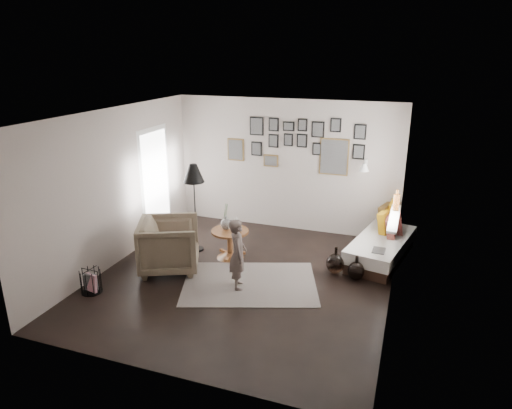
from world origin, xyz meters
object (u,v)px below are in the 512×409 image
(demijohn_large, at_px, (335,263))
(demijohn_small, at_px, (356,271))
(armchair, at_px, (169,245))
(pedestal_table, at_px, (230,245))
(magazine_basket, at_px, (91,281))
(vase, at_px, (226,222))
(child, at_px, (238,254))
(floor_lamp, at_px, (194,177))
(daybed, at_px, (382,243))

(demijohn_large, distance_m, demijohn_small, 0.37)
(armchair, bearing_deg, pedestal_table, -70.28)
(magazine_basket, bearing_deg, pedestal_table, 50.37)
(vase, height_order, magazine_basket, vase)
(pedestal_table, xyz_separation_m, magazine_basket, (-1.51, -1.82, -0.06))
(demijohn_large, bearing_deg, child, -143.69)
(pedestal_table, relative_size, vase, 1.40)
(armchair, bearing_deg, demijohn_large, -98.30)
(pedestal_table, xyz_separation_m, demijohn_large, (1.84, 0.02, -0.06))
(pedestal_table, distance_m, floor_lamp, 1.35)
(magazine_basket, bearing_deg, demijohn_large, 28.72)
(armchair, bearing_deg, daybed, -88.28)
(armchair, xyz_separation_m, demijohn_large, (2.61, 0.76, -0.26))
(vase, distance_m, demijohn_large, 1.98)
(vase, distance_m, daybed, 2.73)
(vase, xyz_separation_m, daybed, (2.57, 0.85, -0.38))
(demijohn_small, bearing_deg, child, -153.05)
(floor_lamp, distance_m, magazine_basket, 2.40)
(vase, bearing_deg, floor_lamp, 172.90)
(pedestal_table, bearing_deg, floor_lamp, 172.10)
(armchair, distance_m, demijohn_large, 2.73)
(daybed, bearing_deg, magazine_basket, -134.01)
(daybed, height_order, child, child)
(armchair, xyz_separation_m, child, (1.29, -0.20, 0.12))
(armchair, relative_size, demijohn_large, 2.11)
(vase, xyz_separation_m, demijohn_small, (2.27, -0.12, -0.50))
(demijohn_small, bearing_deg, daybed, 72.75)
(daybed, height_order, magazine_basket, daybed)
(child, bearing_deg, floor_lamp, 26.24)
(magazine_basket, bearing_deg, vase, 52.20)
(armchair, relative_size, floor_lamp, 0.59)
(floor_lamp, height_order, magazine_basket, floor_lamp)
(magazine_basket, distance_m, child, 2.24)
(pedestal_table, relative_size, demijohn_large, 1.44)
(daybed, bearing_deg, demijohn_large, -115.34)
(magazine_basket, height_order, demijohn_large, demijohn_large)
(vase, bearing_deg, demijohn_large, -0.13)
(armchair, height_order, floor_lamp, floor_lamp)
(armchair, height_order, magazine_basket, armchair)
(armchair, xyz_separation_m, floor_lamp, (0.06, 0.85, 0.95))
(magazine_basket, xyz_separation_m, child, (2.03, 0.87, 0.38))
(floor_lamp, height_order, demijohn_large, floor_lamp)
(floor_lamp, relative_size, magazine_basket, 4.38)
(demijohn_small, bearing_deg, vase, 176.87)
(vase, relative_size, floor_lamp, 0.29)
(pedestal_table, height_order, daybed, daybed)
(vase, bearing_deg, magazine_basket, -127.80)
(daybed, relative_size, demijohn_large, 4.21)
(armchair, xyz_separation_m, magazine_basket, (-0.74, -1.07, -0.25))
(pedestal_table, xyz_separation_m, child, (0.53, -0.95, 0.32))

